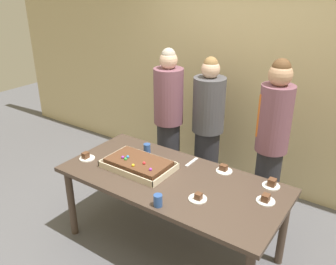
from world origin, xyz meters
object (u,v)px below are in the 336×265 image
plated_slice_near_right (224,169)px  person_striped_tie_right (168,122)px  plated_slice_far_left (266,199)px  plated_slice_far_right (86,157)px  sheet_cake (138,164)px  cake_server_utensil (192,162)px  drink_cup_middle (158,200)px  person_green_shirt_behind (271,146)px  plated_slice_center_front (198,198)px  party_table (171,186)px  drink_cup_nearest (147,149)px  plated_slice_near_left (272,184)px  person_serving_front (208,128)px

plated_slice_near_right → person_striped_tie_right: 1.01m
plated_slice_far_left → plated_slice_far_right: bearing=-169.8°
sheet_cake → cake_server_utensil: size_ratio=3.22×
drink_cup_middle → person_green_shirt_behind: (0.45, 1.20, 0.12)m
plated_slice_far_right → plated_slice_far_left: bearing=10.2°
plated_slice_center_front → person_striped_tie_right: size_ratio=0.09×
sheet_cake → plated_slice_far_right: sheet_cake is taller
plated_slice_near_right → plated_slice_far_right: plated_slice_far_right is taller
plated_slice_far_right → party_table: bearing=11.5°
drink_cup_nearest → drink_cup_middle: same height
drink_cup_middle → person_green_shirt_behind: size_ratio=0.06×
sheet_cake → person_striped_tie_right: bearing=105.7°
sheet_cake → plated_slice_near_left: 1.20m
sheet_cake → plated_slice_center_front: sheet_cake is taller
plated_slice_far_right → drink_cup_middle: size_ratio=1.50×
cake_server_utensil → party_table: bearing=-89.9°
person_green_shirt_behind → drink_cup_nearest: bearing=-14.2°
party_table → plated_slice_near_left: 0.87m
plated_slice_far_left → drink_cup_middle: (-0.67, -0.53, 0.03)m
plated_slice_far_left → plated_slice_far_right: (-1.70, -0.30, -0.00)m
person_serving_front → person_striped_tie_right: size_ratio=0.95×
plated_slice_far_right → cake_server_utensil: bearing=30.8°
plated_slice_far_left → drink_cup_nearest: (-1.29, 0.13, 0.03)m
sheet_cake → drink_cup_nearest: size_ratio=6.44×
person_serving_front → person_striped_tie_right: person_striped_tie_right is taller
party_table → plated_slice_center_front: 0.41m
plated_slice_center_front → drink_cup_nearest: 0.93m
plated_slice_far_left → plated_slice_center_front: 0.53m
plated_slice_near_left → plated_slice_center_front: 0.67m
plated_slice_center_front → plated_slice_near_left: bearing=51.7°
plated_slice_center_front → drink_cup_nearest: drink_cup_nearest is taller
plated_slice_near_left → plated_slice_near_right: size_ratio=1.00×
sheet_cake → person_striped_tie_right: size_ratio=0.37×
person_green_shirt_behind → person_striped_tie_right: (-1.19, 0.00, -0.04)m
cake_server_utensil → plated_slice_far_left: bearing=-15.1°
plated_slice_far_right → person_striped_tie_right: 1.03m
sheet_cake → plated_slice_near_right: 0.79m
plated_slice_near_right → person_striped_tie_right: size_ratio=0.09×
party_table → person_striped_tie_right: (-0.58, 0.80, 0.21)m
party_table → person_serving_front: person_serving_front is taller
sheet_cake → plated_slice_near_left: sheet_cake is taller
party_table → person_green_shirt_behind: person_green_shirt_behind is taller
plated_slice_far_right → drink_cup_nearest: 0.60m
cake_server_utensil → person_serving_front: (-0.20, 0.67, 0.07)m
plated_slice_far_right → person_serving_front: 1.38m
plated_slice_far_left → person_serving_front: bearing=138.8°
plated_slice_near_left → person_green_shirt_behind: 0.48m
drink_cup_nearest → cake_server_utensil: bearing=10.6°
party_table → cake_server_utensil: (-0.00, 0.35, 0.09)m
drink_cup_nearest → drink_cup_middle: (0.62, -0.66, 0.00)m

